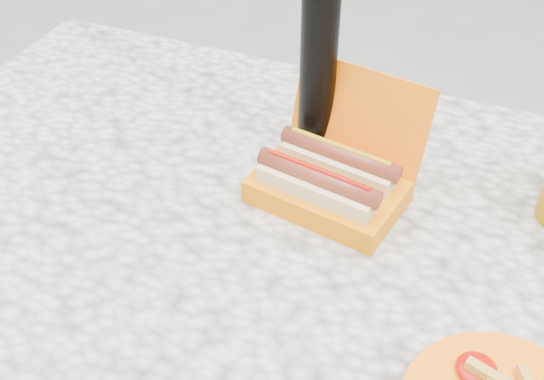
% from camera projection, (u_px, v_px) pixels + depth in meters
% --- Properties ---
extents(picnic_table, '(1.20, 0.80, 0.75)m').
position_uv_depth(picnic_table, '(273.00, 281.00, 0.96)').
color(picnic_table, beige).
rests_on(picnic_table, ground).
extents(hotdog_box, '(0.22, 0.20, 0.16)m').
position_uv_depth(hotdog_box, '(331.00, 178.00, 0.91)').
color(hotdog_box, orange).
rests_on(hotdog_box, picnic_table).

